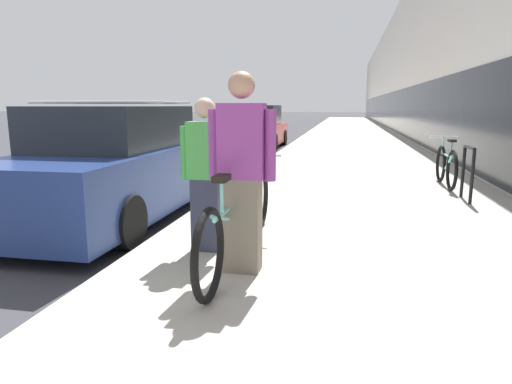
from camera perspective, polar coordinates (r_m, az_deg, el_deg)
The scene contains 10 objects.
sidewalk_slab at distance 24.16m, azimuth 11.74°, elevation 6.97°, with size 4.70×70.00×0.10m.
storefront_facade at distance 33.07m, azimuth 25.12°, elevation 13.27°, with size 10.01×70.00×7.15m.
tandem_bicycle at distance 4.40m, azimuth -1.92°, elevation -3.20°, with size 0.52×2.87×0.91m.
person_rider at distance 3.93m, azimuth -1.75°, elevation 2.27°, with size 0.59×0.23×1.73m.
person_bystander at distance 4.56m, azimuth -6.26°, elevation 2.09°, with size 0.52×0.20×1.52m.
bike_rack_hoop at distance 7.71m, azimuth 24.97°, elevation 2.78°, with size 0.05×0.60×0.84m.
cruiser_bike_nearest at distance 8.96m, azimuth 22.67°, elevation 3.04°, with size 0.52×1.66×0.89m.
parked_sedan_curbside at distance 6.60m, azimuth -17.01°, elevation 2.94°, with size 1.84×4.43×1.61m.
vintage_roadster_curbside at distance 12.10m, azimuth -4.03°, elevation 5.67°, with size 1.85×4.22×1.10m.
parked_sedan_far at distance 17.17m, azimuth 0.10°, elevation 7.91°, with size 1.89×4.22×1.56m.
Camera 1 is at (5.65, -3.11, 1.55)m, focal length 32.00 mm.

